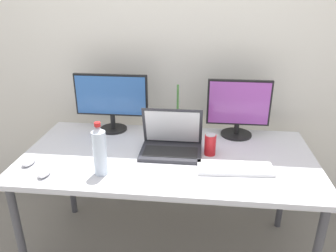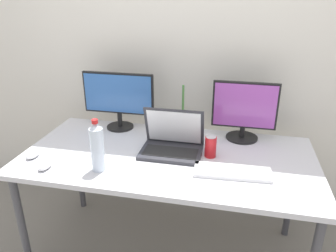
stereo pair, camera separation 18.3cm
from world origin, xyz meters
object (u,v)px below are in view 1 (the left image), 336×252
Objects in this scene: monitor_left at (111,99)px; monitor_center at (238,108)px; work_desk at (168,163)px; keyboard_main at (235,168)px; bamboo_vase at (177,123)px; laptop_silver at (171,142)px; mouse_by_keyboard at (44,172)px; soda_can_near_keyboard at (210,144)px; water_bottle at (100,151)px; mouse_by_laptop at (28,161)px.

monitor_left is 1.21× the size of monitor_center.
work_desk is 0.40m from keyboard_main.
monitor_left is at bearing 179.93° from monitor_center.
keyboard_main is (0.37, -0.14, 0.07)m from work_desk.
monitor_center is 0.41m from bamboo_vase.
bamboo_vase is (0.03, 0.32, 0.13)m from work_desk.
keyboard_main is at bearing -26.95° from laptop_silver.
mouse_by_keyboard is 0.91m from soda_can_near_keyboard.
monitor_left reaches higher than keyboard_main.
monitor_left is 1.69× the size of water_bottle.
monitor_center is 0.36m from soda_can_near_keyboard.
monitor_center is at bearing 58.69° from soda_can_near_keyboard.
monitor_left is 3.85× the size of soda_can_near_keyboard.
mouse_by_laptop is 1.02m from soda_can_near_keyboard.
work_desk is at bearing -108.71° from laptop_silver.
monitor_left is at bearing 156.05° from soda_can_near_keyboard.
laptop_silver is 3.53× the size of mouse_by_keyboard.
bamboo_vase is at bearing 42.11° from mouse_by_keyboard.
mouse_by_keyboard is 0.93× the size of mouse_by_laptop.
monitor_center is (0.42, 0.32, 0.25)m from work_desk.
monitor_center is (0.83, -0.00, -0.03)m from monitor_left.
monitor_center reaches higher than soda_can_near_keyboard.
soda_can_near_keyboard is (-0.18, -0.29, -0.13)m from monitor_center.
mouse_by_laptop is (-0.75, -0.19, 0.08)m from work_desk.
bamboo_vase is (0.44, 0.00, -0.15)m from monitor_left.
mouse_by_laptop is 0.94m from bamboo_vase.
monitor_center is 0.93m from water_bottle.
work_desk is 0.68m from mouse_by_keyboard.
keyboard_main is 0.72m from water_bottle.
laptop_silver reaches higher than keyboard_main.
mouse_by_laptop is (-1.12, -0.06, 0.01)m from keyboard_main.
monitor_center is 0.49m from keyboard_main.
monitor_left is 1.37× the size of laptop_silver.
soda_can_near_keyboard is at bearing 19.05° from mouse_by_keyboard.
keyboard_main is (0.36, -0.18, -0.05)m from laptop_silver.
mouse_by_laptop is (-0.34, -0.51, -0.20)m from monitor_left.
monitor_left is at bearing 70.06° from mouse_by_keyboard.
monitor_left reaches higher than work_desk.
monitor_center is 0.50m from laptop_silver.
water_bottle reaches higher than mouse_by_laptop.
keyboard_main is 3.15× the size of soda_can_near_keyboard.
work_desk is at bearing 11.10° from mouse_by_laptop.
laptop_silver is 0.89× the size of keyboard_main.
work_desk is 3.47× the size of monitor_left.
mouse_by_laptop is at bearing 141.46° from mouse_by_keyboard.
bamboo_vase reaches higher than keyboard_main.
laptop_silver is at bearing 13.97° from mouse_by_laptop.
keyboard_main is 1.20× the size of bamboo_vase.
work_desk is at bearing -95.09° from bamboo_vase.
monitor_center is 1.21× the size of bamboo_vase.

